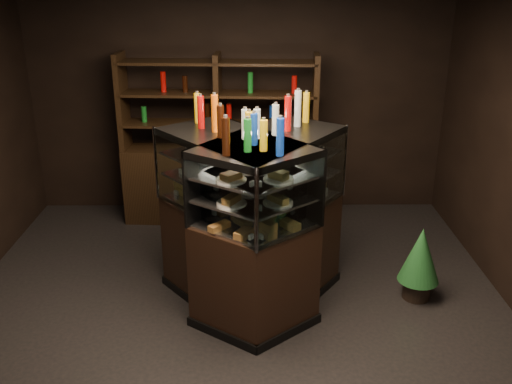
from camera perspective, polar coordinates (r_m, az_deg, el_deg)
ground at (r=5.20m, az=-2.17°, el=-12.10°), size 5.00×5.00×0.00m
room_shell at (r=4.42m, az=-2.52°, el=9.31°), size 5.02×5.02×3.01m
display_case at (r=5.10m, az=-0.32°, el=-5.90°), size 1.75×1.60×1.58m
food_display at (r=4.82m, az=-0.34°, el=1.35°), size 1.24×1.16×0.48m
bottles_top at (r=4.68m, az=-0.35°, el=7.14°), size 1.07×1.03×0.30m
potted_conifer at (r=5.40m, az=16.14°, el=-5.95°), size 0.38×0.38×0.80m
back_shelving at (r=6.77m, az=-3.64°, el=1.98°), size 2.28×0.55×2.00m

